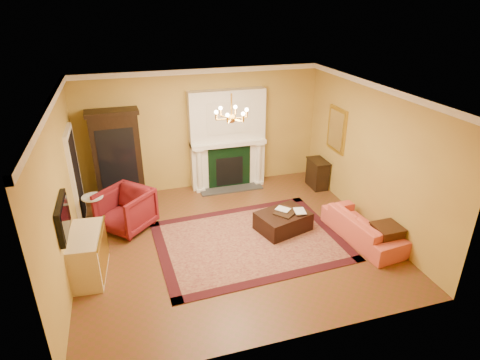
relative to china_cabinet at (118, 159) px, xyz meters
name	(u,v)px	position (x,y,z in m)	size (l,w,h in m)	color
floor	(233,240)	(2.09, -2.49, -1.08)	(6.00, 5.50, 0.02)	brown
ceiling	(231,93)	(2.09, -2.49, 1.94)	(6.00, 5.50, 0.02)	white
wall_back	(202,130)	(2.09, 0.27, 0.43)	(6.00, 0.02, 3.00)	gold
wall_front	(290,255)	(2.09, -5.25, 0.43)	(6.00, 0.02, 3.00)	gold
wall_left	(61,193)	(-0.92, -2.49, 0.43)	(0.02, 5.50, 3.00)	gold
wall_right	(371,156)	(5.10, -2.49, 0.43)	(0.02, 5.50, 3.00)	gold
fireplace	(228,142)	(2.69, 0.08, 0.13)	(1.90, 0.70, 2.50)	white
crown_molding	(218,86)	(2.09, -1.53, 1.87)	(6.00, 5.50, 0.12)	white
doorway	(76,177)	(-0.87, -0.79, -0.02)	(0.08, 1.05, 2.10)	white
tv_panel	(63,217)	(-0.86, -3.09, 0.28)	(0.09, 0.95, 0.58)	black
gilt_mirror	(337,130)	(5.05, -1.09, 0.58)	(0.06, 0.76, 1.05)	gold
chandelier	(232,115)	(2.09, -2.49, 1.54)	(0.63, 0.55, 0.53)	gold
oriental_rug	(249,241)	(2.40, -2.63, -1.06)	(3.66, 2.75, 0.01)	#4D101B
china_cabinet	(118,159)	(0.00, 0.00, 0.00)	(1.07, 0.49, 2.13)	black
wingback_armchair	(125,208)	(0.06, -1.41, -0.58)	(0.95, 0.89, 0.98)	maroon
pedestal_table	(95,210)	(-0.57, -1.25, -0.62)	(0.43, 0.43, 0.78)	black
commode	(88,255)	(-0.64, -2.84, -0.65)	(0.53, 1.13, 0.84)	beige
coral_sofa	(363,223)	(4.62, -3.21, -0.70)	(1.89, 0.55, 0.74)	#D54E43
end_table	(386,239)	(4.81, -3.72, -0.80)	(0.47, 0.47, 0.54)	#321C0D
console_table	(317,174)	(4.87, -0.70, -0.71)	(0.36, 0.63, 0.71)	black
leather_ottoman	(283,221)	(3.21, -2.42, -0.86)	(1.04, 0.76, 0.39)	black
ottoman_tray	(286,212)	(3.27, -2.42, -0.65)	(0.48, 0.37, 0.03)	black
book_a	(281,206)	(3.15, -2.41, -0.49)	(0.21, 0.03, 0.28)	gray
book_b	(295,206)	(3.43, -2.49, -0.48)	(0.22, 0.02, 0.30)	gray
topiary_left	(198,134)	(1.94, 0.04, 0.40)	(0.16, 0.16, 0.43)	tan
topiary_right	(253,129)	(3.34, 0.04, 0.41)	(0.16, 0.16, 0.44)	tan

